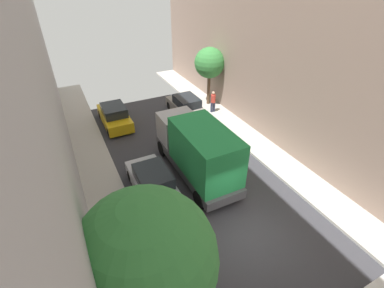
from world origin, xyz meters
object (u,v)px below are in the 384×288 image
at_px(parked_car_left_4, 115,116).
at_px(parked_car_right_2, 186,107).
at_px(lamp_post, 143,233).
at_px(delivery_truck, 197,149).
at_px(street_tree_0, 146,260).
at_px(parked_car_left_3, 153,183).
at_px(pedestrian, 213,101).
at_px(street_tree_1, 209,63).

xyz_separation_m(parked_car_left_4, parked_car_right_2, (5.40, -0.96, 0.00)).
distance_m(parked_car_left_4, lamp_post, 13.76).
bearing_deg(parked_car_right_2, parked_car_left_4, 169.95).
bearing_deg(delivery_truck, parked_car_left_4, 108.65).
bearing_deg(street_tree_0, parked_car_left_3, 71.33).
height_order(pedestrian, street_tree_0, street_tree_0).
relative_size(pedestrian, lamp_post, 0.34).
distance_m(delivery_truck, street_tree_1, 9.62).
bearing_deg(street_tree_0, pedestrian, 54.21).
distance_m(street_tree_1, lamp_post, 16.47).
relative_size(parked_car_left_4, parked_car_right_2, 1.00).
height_order(delivery_truck, lamp_post, lamp_post).
distance_m(parked_car_right_2, delivery_truck, 7.62).
bearing_deg(street_tree_0, delivery_truck, 54.87).
height_order(street_tree_0, street_tree_1, street_tree_0).
height_order(parked_car_left_3, street_tree_1, street_tree_1).
bearing_deg(parked_car_right_2, pedestrian, -18.41).
relative_size(parked_car_left_3, parked_car_right_2, 1.00).
height_order(delivery_truck, street_tree_0, street_tree_0).
xyz_separation_m(pedestrian, street_tree_0, (-9.72, -13.48, 3.69)).
relative_size(street_tree_1, lamp_post, 0.93).
bearing_deg(parked_car_right_2, street_tree_0, -118.55).
height_order(parked_car_right_2, street_tree_0, street_tree_0).
height_order(parked_car_right_2, lamp_post, lamp_post).
distance_m(delivery_truck, pedestrian, 7.96).
xyz_separation_m(parked_car_left_4, street_tree_1, (7.87, -0.09, 2.86)).
distance_m(parked_car_left_4, pedestrian, 7.60).
xyz_separation_m(delivery_truck, pedestrian, (4.72, 6.37, -0.71)).
bearing_deg(street_tree_1, street_tree_0, -124.10).
bearing_deg(parked_car_right_2, parked_car_left_3, -126.32).
height_order(parked_car_left_4, street_tree_0, street_tree_0).
distance_m(parked_car_left_3, street_tree_1, 11.73).
height_order(parked_car_left_4, delivery_truck, delivery_truck).
height_order(parked_car_right_2, delivery_truck, delivery_truck).
relative_size(delivery_truck, pedestrian, 3.84).
distance_m(parked_car_left_4, parked_car_right_2, 5.48).
relative_size(parked_car_left_3, street_tree_0, 0.67).
relative_size(parked_car_left_4, street_tree_0, 0.67).
height_order(pedestrian, lamp_post, lamp_post).
height_order(parked_car_left_4, lamp_post, lamp_post).
height_order(parked_car_left_3, parked_car_left_4, same).
xyz_separation_m(pedestrian, street_tree_1, (0.45, 1.54, 2.51)).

